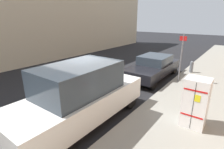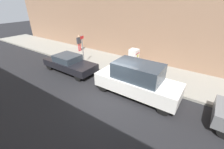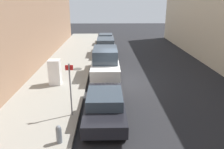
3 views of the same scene
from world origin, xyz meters
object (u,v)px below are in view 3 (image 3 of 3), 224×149
fire_hydrant (59,134)px  parked_suv_gray (106,47)px  parked_sedan_silver (106,39)px  parked_sedan_dark (105,105)px  street_sign_post (70,87)px  parked_van_white (105,63)px  discarded_refrigerator (55,72)px

fire_hydrant → parked_suv_gray: (1.76, 14.71, 0.36)m
fire_hydrant → parked_suv_gray: size_ratio=0.16×
parked_sedan_silver → fire_hydrant: bearing=-95.0°
fire_hydrant → parked_sedan_dark: (1.76, 2.10, 0.17)m
street_sign_post → parked_sedan_silver: street_sign_post is taller
street_sign_post → parked_van_white: street_sign_post is taller
discarded_refrigerator → parked_suv_gray: discarded_refrigerator is taller
discarded_refrigerator → fire_hydrant: (1.52, -6.30, -0.44)m
parked_sedan_dark → parked_van_white: 6.15m
street_sign_post → parked_van_white: (1.59, 6.07, -0.55)m
parked_sedan_silver → parked_suv_gray: bearing=-90.0°
parked_van_white → parked_sedan_silver: 12.01m
street_sign_post → fire_hydrant: street_sign_post is taller
discarded_refrigerator → parked_van_white: bearing=30.5°
street_sign_post → parked_suv_gray: 12.66m
discarded_refrigerator → parked_sedan_silver: 14.32m
parked_sedan_dark → parked_van_white: size_ratio=0.90×
parked_van_white → discarded_refrigerator: bearing=-149.5°
parked_sedan_dark → fire_hydrant: bearing=-130.0°
parked_suv_gray → parked_sedan_silver: (-0.00, 5.53, -0.16)m
discarded_refrigerator → parked_suv_gray: (3.28, 8.41, -0.08)m
discarded_refrigerator → parked_van_white: parked_van_white is taller
discarded_refrigerator → street_sign_post: size_ratio=0.64×
discarded_refrigerator → parked_sedan_dark: 5.34m
parked_van_white → parked_sedan_silver: parked_van_white is taller
discarded_refrigerator → parked_suv_gray: bearing=68.7°
parked_van_white → parked_suv_gray: (0.00, 6.47, -0.15)m
discarded_refrigerator → parked_van_white: (3.28, 1.93, 0.07)m
parked_suv_gray → parked_sedan_silver: parked_suv_gray is taller
parked_sedan_silver → parked_van_white: bearing=-90.0°
fire_hydrant → parked_sedan_silver: 20.32m
fire_hydrant → parked_sedan_dark: parked_sedan_dark is taller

